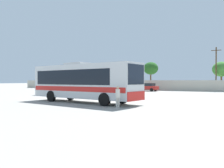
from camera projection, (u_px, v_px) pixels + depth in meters
ground_plane at (127, 96)px, 30.68m from camera, size 300.00×300.00×0.00m
perimeter_wall at (166, 85)px, 46.65m from camera, size 80.00×0.30×2.09m
coach_bus_silver_red at (83, 81)px, 21.29m from camera, size 11.48×4.10×3.66m
attendant_by_bus_door at (118, 96)px, 16.77m from camera, size 0.45×0.45×1.58m
vendor_umbrella_near_gate_pink at (45, 82)px, 32.10m from camera, size 1.89×1.89×2.13m
parked_car_leftmost_dark_blue at (91, 86)px, 50.54m from camera, size 4.62×2.11×1.50m
parked_car_second_maroon at (116, 87)px, 46.69m from camera, size 4.40×2.28×1.52m
parked_car_third_red at (148, 87)px, 44.21m from camera, size 4.13×2.18×1.54m
utility_pole_near at (216, 68)px, 44.84m from camera, size 1.80×0.24×8.46m
roadside_tree_left at (126, 71)px, 57.32m from camera, size 4.25×4.25×6.13m
roadside_tree_midleft at (151, 68)px, 53.16m from camera, size 3.37×3.37×6.27m
roadside_tree_midright at (221, 69)px, 46.08m from camera, size 3.48×3.48×5.77m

